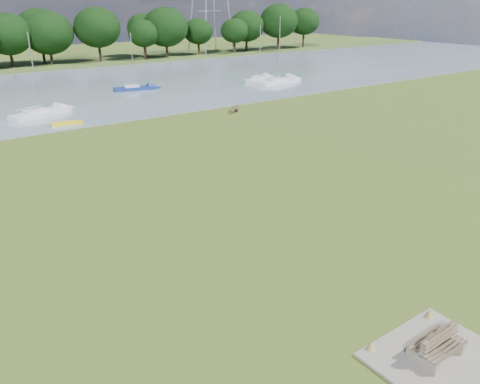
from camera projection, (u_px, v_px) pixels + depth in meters
ground at (207, 212)px, 25.76m from camera, size 220.00×220.00×0.00m
river at (26, 95)px, 57.32m from camera, size 220.00×40.00×0.10m
concrete_pad at (435, 356)px, 15.21m from camera, size 4.20×3.20×0.10m
bench_pair at (437, 345)px, 15.04m from camera, size 1.84×1.10×0.98m
riverbank_bench at (234, 109)px, 48.00m from camera, size 1.39×0.91×0.83m
kayak at (67, 123)px, 43.51m from camera, size 2.91×1.07×0.28m
sailboat_0 at (134, 87)px, 60.09m from camera, size 5.42×2.40×7.04m
sailboat_4 at (278, 80)px, 65.06m from camera, size 7.54×3.12×8.84m
sailboat_5 at (259, 78)px, 67.18m from camera, size 5.82×3.68×7.60m
sailboat_6 at (40, 112)px, 46.74m from camera, size 6.42×3.99×8.00m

